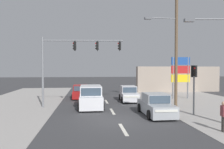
{
  "coord_description": "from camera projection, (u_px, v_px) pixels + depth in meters",
  "views": [
    {
      "loc": [
        -2.01,
        -13.73,
        3.36
      ],
      "look_at": [
        0.09,
        4.0,
        2.84
      ],
      "focal_mm": 35.0,
      "sensor_mm": 36.0,
      "label": 1
    }
  ],
  "objects": [
    {
      "name": "ground_plane",
      "position": [
        118.0,
        121.0,
        13.96
      ],
      "size": [
        140.0,
        140.0,
        0.0
      ],
      "primitive_type": "plane",
      "color": "#3A3A3D"
    },
    {
      "name": "lane_dash_near",
      "position": [
        123.0,
        129.0,
        11.98
      ],
      "size": [
        0.2,
        2.4,
        0.01
      ],
      "primitive_type": "cube",
      "color": "silver",
      "rests_on": "ground"
    },
    {
      "name": "lane_dash_mid",
      "position": [
        112.0,
        111.0,
        16.94
      ],
      "size": [
        0.2,
        2.4,
        0.01
      ],
      "primitive_type": "cube",
      "color": "silver",
      "rests_on": "ground"
    },
    {
      "name": "lane_dash_far",
      "position": [
        106.0,
        102.0,
        21.9
      ],
      "size": [
        0.2,
        2.4,
        0.01
      ],
      "primitive_type": "cube",
      "color": "silver",
      "rests_on": "ground"
    },
    {
      "name": "kerb_left_verge",
      "position": [
        2.0,
        111.0,
        16.93
      ],
      "size": [
        8.0,
        40.0,
        0.02
      ],
      "primitive_type": "cube",
      "color": "#A39E99",
      "rests_on": "ground"
    },
    {
      "name": "utility_pole_midground_right",
      "position": [
        175.0,
        42.0,
        18.86
      ],
      "size": [
        3.78,
        0.46,
        10.6
      ],
      "color": "brown",
      "rests_on": "ground"
    },
    {
      "name": "traffic_signal_mast",
      "position": [
        71.0,
        56.0,
        18.46
      ],
      "size": [
        6.86,
        0.94,
        6.0
      ],
      "color": "slate",
      "rests_on": "ground"
    },
    {
      "name": "pedestal_signal_right_kerb",
      "position": [
        194.0,
        81.0,
        15.66
      ],
      "size": [
        0.44,
        0.3,
        3.56
      ],
      "color": "slate",
      "rests_on": "ground"
    },
    {
      "name": "shopping_plaza_sign",
      "position": [
        181.0,
        72.0,
        23.91
      ],
      "size": [
        2.1,
        0.16,
        4.6
      ],
      "color": "slate",
      "rests_on": "ground"
    },
    {
      "name": "shopfront_wall_far",
      "position": [
        178.0,
        79.0,
        31.08
      ],
      "size": [
        12.0,
        1.0,
        3.6
      ],
      "primitive_type": "cube",
      "color": "#A39384",
      "rests_on": "ground"
    },
    {
      "name": "hatchback_oncoming_mid",
      "position": [
        129.0,
        94.0,
        22.32
      ],
      "size": [
        1.93,
        3.71,
        1.53
      ],
      "color": "silver",
      "rests_on": "ground"
    },
    {
      "name": "suv_crossing_left",
      "position": [
        91.0,
        97.0,
        18.49
      ],
      "size": [
        2.08,
        4.55,
        1.9
      ],
      "color": "silver",
      "rests_on": "ground"
    },
    {
      "name": "hatchback_receding_far",
      "position": [
        81.0,
        92.0,
        24.19
      ],
      "size": [
        1.85,
        3.67,
        1.53
      ],
      "color": "maroon",
      "rests_on": "ground"
    },
    {
      "name": "sedan_oncoming_near",
      "position": [
        156.0,
        105.0,
        15.57
      ],
      "size": [
        1.89,
        4.24,
        1.56
      ],
      "color": "#A3A8AD",
      "rests_on": "ground"
    },
    {
      "name": "pedestrian_at_kerb",
      "position": [
        224.0,
        115.0,
        11.41
      ],
      "size": [
        0.28,
        0.55,
        1.63
      ],
      "color": "#47423D",
      "rests_on": "ground"
    }
  ]
}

